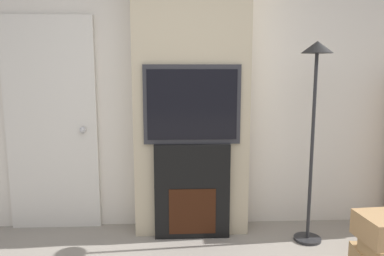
% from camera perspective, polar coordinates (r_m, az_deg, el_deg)
% --- Properties ---
extents(wall_back, '(6.00, 0.06, 2.70)m').
position_cam_1_polar(wall_back, '(3.58, -0.23, 6.22)').
color(wall_back, silver).
rests_on(wall_back, ground_plane).
extents(chimney_breast, '(1.04, 0.29, 2.70)m').
position_cam_1_polar(chimney_breast, '(3.41, -0.11, 6.07)').
color(chimney_breast, '#BCAD8E').
rests_on(chimney_breast, ground_plane).
extents(fireplace, '(0.68, 0.15, 0.87)m').
position_cam_1_polar(fireplace, '(3.44, 0.00, -9.53)').
color(fireplace, black).
rests_on(fireplace, ground_plane).
extents(television, '(0.85, 0.07, 0.69)m').
position_cam_1_polar(television, '(3.27, 0.00, 3.59)').
color(television, '#2D2D33').
rests_on(television, fireplace).
extents(floor_lamp, '(0.26, 0.26, 1.75)m').
position_cam_1_polar(floor_lamp, '(3.34, 18.22, 5.18)').
color(floor_lamp, '#262628').
rests_on(floor_lamp, ground_plane).
extents(entry_door, '(0.85, 0.09, 2.00)m').
position_cam_1_polar(entry_door, '(3.74, -20.59, 0.39)').
color(entry_door, silver).
rests_on(entry_door, ground_plane).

